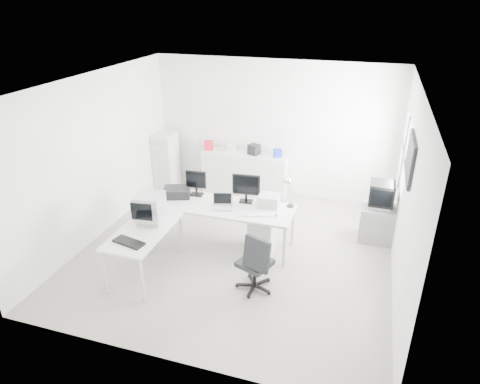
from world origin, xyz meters
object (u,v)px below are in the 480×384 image
(inkjet_printer, at_px, (177,192))
(laptop, at_px, (222,202))
(tv_cabinet, at_px, (377,224))
(office_chair, at_px, (255,260))
(lcd_monitor_large, at_px, (246,189))
(filing_cabinet, at_px, (166,160))
(crt_monitor, at_px, (150,208))
(main_desk, at_px, (222,225))
(side_desk, at_px, (146,251))
(drawer_pedestal, at_px, (263,234))
(lcd_monitor_small, at_px, (196,183))
(crt_tv, at_px, (381,196))
(sideboard, at_px, (245,173))
(laser_printer, at_px, (269,200))

(inkjet_printer, xyz_separation_m, laptop, (0.90, -0.20, 0.04))
(inkjet_printer, xyz_separation_m, tv_cabinet, (3.37, 0.84, -0.51))
(inkjet_printer, height_order, office_chair, office_chair)
(lcd_monitor_large, height_order, filing_cabinet, lcd_monitor_large)
(laptop, xyz_separation_m, crt_monitor, (-0.90, -0.75, 0.13))
(tv_cabinet, bearing_deg, office_chair, -130.49)
(inkjet_printer, distance_m, filing_cabinet, 2.16)
(inkjet_printer, bearing_deg, main_desk, -26.47)
(side_desk, relative_size, drawer_pedestal, 2.33)
(drawer_pedestal, relative_size, lcd_monitor_small, 1.33)
(lcd_monitor_small, relative_size, crt_tv, 0.90)
(lcd_monitor_large, xyz_separation_m, sideboard, (-0.59, 1.87, -0.54))
(laptop, distance_m, crt_tv, 2.68)
(drawer_pedestal, relative_size, lcd_monitor_large, 1.24)
(laser_printer, bearing_deg, office_chair, -88.02)
(crt_monitor, xyz_separation_m, office_chair, (1.71, -0.15, -0.51))
(main_desk, bearing_deg, crt_tv, 20.53)
(side_desk, distance_m, tv_cabinet, 3.94)
(main_desk, xyz_separation_m, laptop, (0.05, -0.10, 0.49))
(inkjet_printer, height_order, laptop, laptop)
(inkjet_printer, xyz_separation_m, filing_cabinet, (-1.13, 1.83, -0.22))
(sideboard, xyz_separation_m, filing_cabinet, (-1.74, -0.19, 0.16))
(side_desk, bearing_deg, sideboard, 79.27)
(laser_printer, height_order, sideboard, laser_printer)
(laser_printer, bearing_deg, sideboard, 114.46)
(lcd_monitor_large, relative_size, filing_cabinet, 0.39)
(side_desk, height_order, laptop, laptop)
(lcd_monitor_large, bearing_deg, inkjet_printer, -179.18)
(side_desk, xyz_separation_m, crt_monitor, (0.00, 0.25, 0.62))
(tv_cabinet, distance_m, crt_tv, 0.54)
(crt_monitor, bearing_deg, laptop, 32.88)
(tv_cabinet, bearing_deg, crt_tv, 0.00)
(side_desk, height_order, lcd_monitor_large, lcd_monitor_large)
(lcd_monitor_small, distance_m, crt_monitor, 1.14)
(main_desk, distance_m, sideboard, 2.13)
(filing_cabinet, bearing_deg, inkjet_printer, -58.22)
(side_desk, height_order, lcd_monitor_small, lcd_monitor_small)
(lcd_monitor_large, bearing_deg, office_chair, -74.19)
(laptop, distance_m, tv_cabinet, 2.73)
(tv_cabinet, bearing_deg, side_desk, -148.75)
(side_desk, height_order, filing_cabinet, filing_cabinet)
(drawer_pedestal, relative_size, sideboard, 0.33)
(lcd_monitor_small, relative_size, sideboard, 0.25)
(main_desk, relative_size, inkjet_printer, 5.41)
(drawer_pedestal, bearing_deg, sideboard, 114.43)
(tv_cabinet, xyz_separation_m, filing_cabinet, (-4.50, 0.99, 0.29))
(sideboard, bearing_deg, drawer_pedestal, -65.57)
(main_desk, height_order, tv_cabinet, main_desk)
(drawer_pedestal, xyz_separation_m, laptop, (-0.65, -0.15, 0.57))
(crt_monitor, xyz_separation_m, filing_cabinet, (-1.13, 2.78, -0.38))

